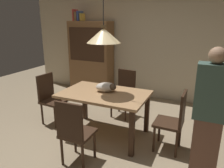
{
  "coord_description": "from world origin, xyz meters",
  "views": [
    {
      "loc": [
        1.4,
        -2.49,
        1.9
      ],
      "look_at": [
        -0.03,
        0.65,
        0.85
      ],
      "focal_mm": 34.52,
      "sensor_mm": 36.0,
      "label": 1
    }
  ],
  "objects_px": {
    "book_blue_wide": "(80,16)",
    "book_yellow_short": "(82,17)",
    "chair_far_back": "(124,91)",
    "person_standing": "(209,117)",
    "pendant_lamp": "(104,35)",
    "chair_left_side": "(50,97)",
    "hutch_bookcase": "(91,59)",
    "chair_right_side": "(174,119)",
    "book_brown_thick": "(78,16)",
    "chair_near_front": "(74,130)",
    "book_red_tall": "(75,15)",
    "cat_sleeping": "(107,87)",
    "dining_table": "(104,99)"
  },
  "relations": [
    {
      "from": "chair_left_side",
      "to": "chair_far_back",
      "type": "distance_m",
      "value": 1.43
    },
    {
      "from": "chair_far_back",
      "to": "hutch_bookcase",
      "type": "height_order",
      "value": "hutch_bookcase"
    },
    {
      "from": "chair_right_side",
      "to": "book_yellow_short",
      "type": "relative_size",
      "value": 4.65
    },
    {
      "from": "hutch_bookcase",
      "to": "book_blue_wide",
      "type": "xyz_separation_m",
      "value": [
        -0.29,
        0.0,
        1.08
      ]
    },
    {
      "from": "dining_table",
      "to": "chair_near_front",
      "type": "bearing_deg",
      "value": -89.91
    },
    {
      "from": "chair_left_side",
      "to": "hutch_bookcase",
      "type": "distance_m",
      "value": 1.9
    },
    {
      "from": "chair_near_front",
      "to": "chair_right_side",
      "type": "bearing_deg",
      "value": 37.88
    },
    {
      "from": "chair_far_back",
      "to": "person_standing",
      "type": "bearing_deg",
      "value": -40.41
    },
    {
      "from": "dining_table",
      "to": "person_standing",
      "type": "bearing_deg",
      "value": -15.81
    },
    {
      "from": "chair_near_front",
      "to": "chair_left_side",
      "type": "bearing_deg",
      "value": 141.94
    },
    {
      "from": "book_blue_wide",
      "to": "book_yellow_short",
      "type": "xyz_separation_m",
      "value": [
        0.06,
        0.0,
        -0.03
      ]
    },
    {
      "from": "dining_table",
      "to": "book_yellow_short",
      "type": "xyz_separation_m",
      "value": [
        -1.53,
        1.87,
        1.29
      ]
    },
    {
      "from": "pendant_lamp",
      "to": "book_blue_wide",
      "type": "bearing_deg",
      "value": 130.44
    },
    {
      "from": "pendant_lamp",
      "to": "hutch_bookcase",
      "type": "relative_size",
      "value": 0.7
    },
    {
      "from": "chair_near_front",
      "to": "cat_sleeping",
      "type": "height_order",
      "value": "chair_near_front"
    },
    {
      "from": "chair_right_side",
      "to": "book_brown_thick",
      "type": "distance_m",
      "value": 3.66
    },
    {
      "from": "hutch_bookcase",
      "to": "book_yellow_short",
      "type": "height_order",
      "value": "book_yellow_short"
    },
    {
      "from": "book_blue_wide",
      "to": "book_red_tall",
      "type": "bearing_deg",
      "value": 180.0
    },
    {
      "from": "chair_right_side",
      "to": "cat_sleeping",
      "type": "bearing_deg",
      "value": 176.04
    },
    {
      "from": "chair_right_side",
      "to": "person_standing",
      "type": "distance_m",
      "value": 0.69
    },
    {
      "from": "pendant_lamp",
      "to": "book_yellow_short",
      "type": "bearing_deg",
      "value": 129.26
    },
    {
      "from": "book_yellow_short",
      "to": "book_blue_wide",
      "type": "bearing_deg",
      "value": 180.0
    },
    {
      "from": "chair_left_side",
      "to": "cat_sleeping",
      "type": "height_order",
      "value": "chair_left_side"
    },
    {
      "from": "pendant_lamp",
      "to": "book_yellow_short",
      "type": "xyz_separation_m",
      "value": [
        -1.53,
        1.87,
        0.28
      ]
    },
    {
      "from": "chair_far_back",
      "to": "hutch_bookcase",
      "type": "relative_size",
      "value": 0.5
    },
    {
      "from": "chair_near_front",
      "to": "person_standing",
      "type": "distance_m",
      "value": 1.65
    },
    {
      "from": "chair_right_side",
      "to": "book_yellow_short",
      "type": "xyz_separation_m",
      "value": [
        -2.65,
        1.87,
        1.43
      ]
    },
    {
      "from": "chair_far_back",
      "to": "book_red_tall",
      "type": "xyz_separation_m",
      "value": [
        -1.74,
        0.99,
        1.48
      ]
    },
    {
      "from": "hutch_bookcase",
      "to": "book_blue_wide",
      "type": "height_order",
      "value": "book_blue_wide"
    },
    {
      "from": "chair_near_front",
      "to": "book_blue_wide",
      "type": "distance_m",
      "value": 3.49
    },
    {
      "from": "book_blue_wide",
      "to": "book_yellow_short",
      "type": "height_order",
      "value": "book_blue_wide"
    },
    {
      "from": "book_brown_thick",
      "to": "person_standing",
      "type": "bearing_deg",
      "value": -35.59
    },
    {
      "from": "book_red_tall",
      "to": "chair_near_front",
      "type": "bearing_deg",
      "value": -57.72
    },
    {
      "from": "chair_far_back",
      "to": "book_yellow_short",
      "type": "bearing_deg",
      "value": 147.22
    },
    {
      "from": "hutch_bookcase",
      "to": "book_red_tall",
      "type": "distance_m",
      "value": 1.18
    },
    {
      "from": "chair_far_back",
      "to": "book_brown_thick",
      "type": "distance_m",
      "value": 2.42
    },
    {
      "from": "chair_far_back",
      "to": "book_blue_wide",
      "type": "relative_size",
      "value": 3.88
    },
    {
      "from": "chair_left_side",
      "to": "book_yellow_short",
      "type": "xyz_separation_m",
      "value": [
        -0.4,
        1.86,
        1.43
      ]
    },
    {
      "from": "dining_table",
      "to": "chair_far_back",
      "type": "distance_m",
      "value": 0.89
    },
    {
      "from": "dining_table",
      "to": "chair_far_back",
      "type": "relative_size",
      "value": 1.51
    },
    {
      "from": "hutch_bookcase",
      "to": "person_standing",
      "type": "relative_size",
      "value": 1.14
    },
    {
      "from": "hutch_bookcase",
      "to": "book_brown_thick",
      "type": "relative_size",
      "value": 7.71
    },
    {
      "from": "chair_left_side",
      "to": "cat_sleeping",
      "type": "relative_size",
      "value": 2.28
    },
    {
      "from": "chair_left_side",
      "to": "chair_far_back",
      "type": "height_order",
      "value": "same"
    },
    {
      "from": "pendant_lamp",
      "to": "chair_far_back",
      "type": "bearing_deg",
      "value": 89.41
    },
    {
      "from": "chair_left_side",
      "to": "book_yellow_short",
      "type": "relative_size",
      "value": 4.65
    },
    {
      "from": "chair_far_back",
      "to": "chair_left_side",
      "type": "bearing_deg",
      "value": -142.53
    },
    {
      "from": "dining_table",
      "to": "chair_far_back",
      "type": "xyz_separation_m",
      "value": [
        0.01,
        0.88,
        -0.14
      ]
    },
    {
      "from": "cat_sleeping",
      "to": "book_blue_wide",
      "type": "height_order",
      "value": "book_blue_wide"
    },
    {
      "from": "book_brown_thick",
      "to": "chair_near_front",
      "type": "bearing_deg",
      "value": -58.73
    }
  ]
}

